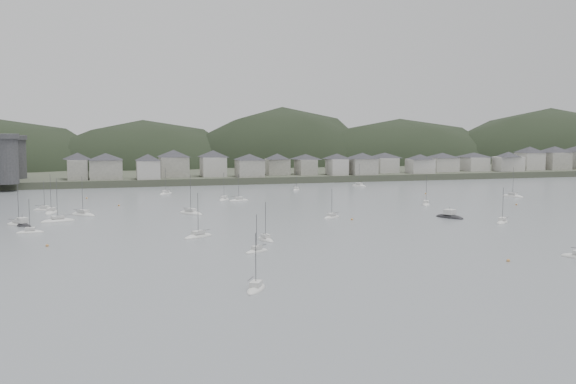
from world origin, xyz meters
name	(u,v)px	position (x,y,z in m)	size (l,w,h in m)	color
ground	(388,258)	(0.00, 0.00, 0.00)	(900.00, 900.00, 0.00)	slate
far_shore_land	(195,166)	(0.00, 295.00, 1.50)	(900.00, 250.00, 3.00)	#383D2D
forested_ridge	(209,190)	(4.83, 269.40, -11.28)	(851.55, 103.94, 102.57)	black
waterfront_town	(330,162)	(50.59, 183.34, 8.66)	(451.48, 28.46, 12.92)	gray
sailboat_lead	(19,225)	(-75.87, 66.04, 0.17)	(8.20, 7.88, 11.79)	silver
moored_fleet	(255,217)	(-12.63, 65.06, 0.18)	(233.41, 175.80, 12.82)	silver
motor_launch_near	(450,217)	(40.69, 49.27, 0.28)	(6.92, 9.67, 4.16)	black
motor_launch_far	(23,225)	(-74.86, 64.83, 0.30)	(6.41, 7.51, 3.76)	black
mooring_buoys	(292,213)	(-0.10, 70.06, 0.15)	(144.10, 139.26, 0.70)	#BD803F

